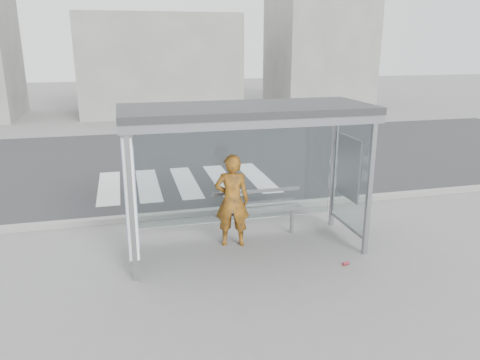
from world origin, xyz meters
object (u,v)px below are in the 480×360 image
object	(u,v)px
person	(232,200)
bus_shelter	(225,143)
soda_can	(346,264)
bench	(258,210)

from	to	relation	value
person	bus_shelter	bearing A→B (deg)	64.44
bus_shelter	person	world-z (taller)	bus_shelter
soda_can	bus_shelter	bearing A→B (deg)	149.03
person	soda_can	world-z (taller)	person
person	bench	xyz separation A→B (m)	(0.58, 0.26, -0.33)
bus_shelter	bench	distance (m)	1.70
bench	soda_can	bearing A→B (deg)	-55.34
bench	bus_shelter	bearing A→B (deg)	-147.89
bus_shelter	person	distance (m)	1.15
bus_shelter	person	xyz separation A→B (m)	(0.17, 0.21, -1.12)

